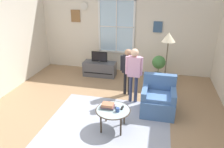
{
  "coord_description": "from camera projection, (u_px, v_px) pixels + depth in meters",
  "views": [
    {
      "loc": [
        1.18,
        -3.97,
        2.81
      ],
      "look_at": [
        0.17,
        0.4,
        0.93
      ],
      "focal_mm": 34.39,
      "sensor_mm": 36.0,
      "label": 1
    }
  ],
  "objects": [
    {
      "name": "remote_near_cup",
      "position": [
        122.0,
        108.0,
        4.41
      ],
      "size": [
        0.05,
        0.14,
        0.02
      ],
      "primitive_type": "cube",
      "rotation": [
        0.0,
        0.0,
        -0.07
      ],
      "color": "black",
      "rests_on": "coffee_table"
    },
    {
      "name": "person_pink_shirt",
      "position": [
        134.0,
        70.0,
        5.23
      ],
      "size": [
        0.43,
        0.19,
        1.42
      ],
      "color": "#333851",
      "rests_on": "ground_plane"
    },
    {
      "name": "person_black_shirt",
      "position": [
        128.0,
        67.0,
        5.63
      ],
      "size": [
        0.39,
        0.18,
        1.29
      ],
      "color": "black",
      "rests_on": "ground_plane"
    },
    {
      "name": "coffee_table",
      "position": [
        113.0,
        111.0,
        4.38
      ],
      "size": [
        0.72,
        0.72,
        0.46
      ],
      "color": "#99B2B7",
      "rests_on": "ground_plane"
    },
    {
      "name": "armchair",
      "position": [
        158.0,
        100.0,
        4.99
      ],
      "size": [
        0.76,
        0.74,
        0.87
      ],
      "color": "#476B9E",
      "rests_on": "ground_plane"
    },
    {
      "name": "remote_near_books",
      "position": [
        116.0,
        109.0,
        4.37
      ],
      "size": [
        0.1,
        0.14,
        0.02
      ],
      "primitive_type": "cube",
      "rotation": [
        0.0,
        0.0,
        0.45
      ],
      "color": "black",
      "rests_on": "coffee_table"
    },
    {
      "name": "floor_lamp",
      "position": [
        168.0,
        44.0,
        5.12
      ],
      "size": [
        0.32,
        0.32,
        1.77
      ],
      "color": "black",
      "rests_on": "ground_plane"
    },
    {
      "name": "television",
      "position": [
        99.0,
        57.0,
        6.9
      ],
      "size": [
        0.51,
        0.08,
        0.35
      ],
      "color": "#4C4C4C",
      "rests_on": "tv_stand"
    },
    {
      "name": "back_wall",
      "position": [
        125.0,
        29.0,
        7.09
      ],
      "size": [
        5.71,
        0.17,
        2.87
      ],
      "color": "beige",
      "rests_on": "ground_plane"
    },
    {
      "name": "book_stack",
      "position": [
        108.0,
        106.0,
        4.42
      ],
      "size": [
        0.28,
        0.2,
        0.1
      ],
      "color": "#87C5B5",
      "rests_on": "coffee_table"
    },
    {
      "name": "ground_plane",
      "position": [
        101.0,
        118.0,
        4.9
      ],
      "size": [
        6.31,
        6.6,
        0.02
      ],
      "primitive_type": "cube",
      "color": "#9E7A56"
    },
    {
      "name": "area_rug",
      "position": [
        108.0,
        124.0,
        4.67
      ],
      "size": [
        2.64,
        2.21,
        0.01
      ],
      "primitive_type": "cube",
      "color": "#999EAD",
      "rests_on": "ground_plane"
    },
    {
      "name": "cup",
      "position": [
        118.0,
        110.0,
        4.28
      ],
      "size": [
        0.08,
        0.08,
        0.08
      ],
      "primitive_type": "cylinder",
      "color": "#334C8C",
      "rests_on": "coffee_table"
    },
    {
      "name": "tv_stand",
      "position": [
        100.0,
        69.0,
        7.07
      ],
      "size": [
        1.06,
        0.44,
        0.47
      ],
      "color": "#4C4C51",
      "rests_on": "ground_plane"
    },
    {
      "name": "potted_plant_by_window",
      "position": [
        159.0,
        65.0,
        6.67
      ],
      "size": [
        0.41,
        0.41,
        0.79
      ],
      "color": "#4C565B",
      "rests_on": "ground_plane"
    }
  ]
}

